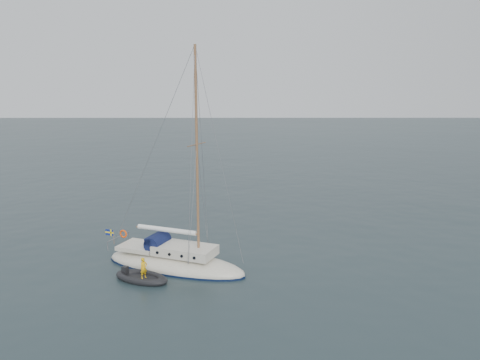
{
  "coord_description": "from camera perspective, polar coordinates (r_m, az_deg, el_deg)",
  "views": [
    {
      "loc": [
        0.08,
        -30.85,
        11.15
      ],
      "look_at": [
        0.18,
        0.0,
        5.09
      ],
      "focal_mm": 35.0,
      "sensor_mm": 36.0,
      "label": 1
    }
  ],
  "objects": [
    {
      "name": "ground",
      "position": [
        32.81,
        -0.32,
        -8.75
      ],
      "size": [
        300.0,
        300.0,
        0.0
      ],
      "primitive_type": "plane",
      "color": "black",
      "rests_on": "ground"
    },
    {
      "name": "rib",
      "position": [
        28.76,
        -11.94,
        -11.47
      ],
      "size": [
        3.49,
        1.59,
        1.44
      ],
      "rotation": [
        0.0,
        0.0,
        -0.42
      ],
      "color": "black",
      "rests_on": "ground"
    },
    {
      "name": "dinghy",
      "position": [
        31.68,
        -5.65,
        -9.21
      ],
      "size": [
        2.78,
        1.26,
        0.4
      ],
      "rotation": [
        0.0,
        0.0,
        -0.26
      ],
      "color": "#4E4E53",
      "rests_on": "ground"
    },
    {
      "name": "sailboat",
      "position": [
        30.03,
        -7.96,
        -8.6
      ],
      "size": [
        10.0,
        2.99,
        14.24
      ],
      "rotation": [
        0.0,
        0.0,
        -0.38
      ],
      "color": "beige",
      "rests_on": "ground"
    }
  ]
}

